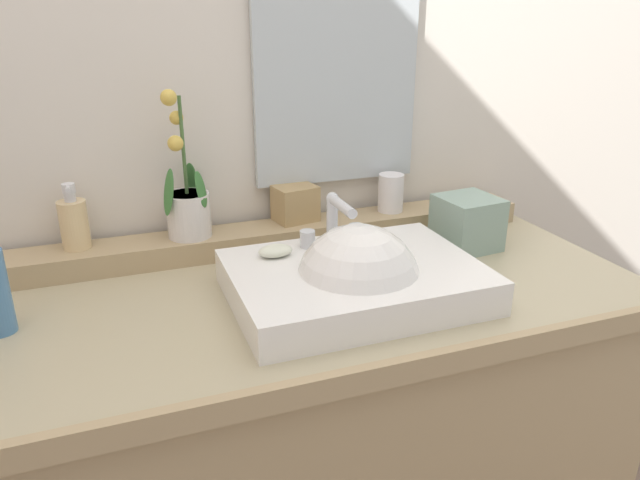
# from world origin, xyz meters

# --- Properties ---
(wall_back) EXTENTS (3.04, 0.20, 2.70)m
(wall_back) POSITION_xyz_m (0.00, 0.42, 1.35)
(wall_back) COLOR silver
(wall_back) RESTS_ON ground
(vanity_cabinet) EXTENTS (1.41, 0.63, 0.88)m
(vanity_cabinet) POSITION_xyz_m (0.00, -0.00, 0.44)
(vanity_cabinet) COLOR tan
(vanity_cabinet) RESTS_ON ground
(back_ledge) EXTENTS (1.33, 0.11, 0.05)m
(back_ledge) POSITION_xyz_m (0.00, 0.24, 0.90)
(back_ledge) COLOR tan
(back_ledge) RESTS_ON vanity_cabinet
(sink_basin) EXTENTS (0.48, 0.35, 0.27)m
(sink_basin) POSITION_xyz_m (0.09, -0.08, 0.91)
(sink_basin) COLOR white
(sink_basin) RESTS_ON vanity_cabinet
(soap_bar) EXTENTS (0.07, 0.04, 0.02)m
(soap_bar) POSITION_xyz_m (-0.04, 0.03, 0.96)
(soap_bar) COLOR silver
(soap_bar) RESTS_ON sink_basin
(potted_plant) EXTENTS (0.11, 0.11, 0.33)m
(potted_plant) POSITION_xyz_m (-0.18, 0.25, 1.00)
(potted_plant) COLOR silver
(potted_plant) RESTS_ON back_ledge
(soap_dispenser) EXTENTS (0.06, 0.06, 0.14)m
(soap_dispenser) POSITION_xyz_m (-0.42, 0.26, 0.99)
(soap_dispenser) COLOR #DFBF8A
(soap_dispenser) RESTS_ON back_ledge
(tumbler_cup) EXTENTS (0.06, 0.06, 0.10)m
(tumbler_cup) POSITION_xyz_m (0.33, 0.25, 0.97)
(tumbler_cup) COLOR white
(tumbler_cup) RESTS_ON back_ledge
(trinket_box) EXTENTS (0.11, 0.09, 0.09)m
(trinket_box) POSITION_xyz_m (0.08, 0.27, 0.97)
(trinket_box) COLOR tan
(trinket_box) RESTS_ON back_ledge
(tissue_box) EXTENTS (0.14, 0.14, 0.12)m
(tissue_box) POSITION_xyz_m (0.45, 0.08, 0.94)
(tissue_box) COLOR #88A496
(tissue_box) RESTS_ON vanity_cabinet
(mirror) EXTENTS (0.41, 0.02, 0.50)m
(mirror) POSITION_xyz_m (0.20, 0.31, 1.26)
(mirror) COLOR silver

